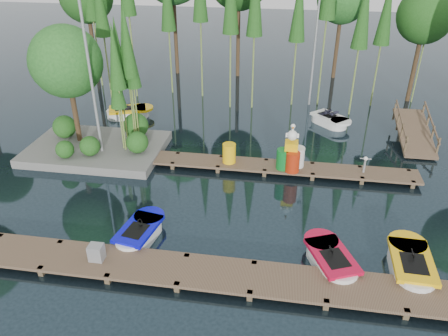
# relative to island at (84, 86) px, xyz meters

# --- Properties ---
(ground_plane) EXTENTS (90.00, 90.00, 0.00)m
(ground_plane) POSITION_rel_island_xyz_m (6.30, -3.29, -3.18)
(ground_plane) COLOR #1C2B34
(near_dock) EXTENTS (18.00, 1.50, 0.50)m
(near_dock) POSITION_rel_island_xyz_m (6.30, -7.79, -2.95)
(near_dock) COLOR brown
(near_dock) RESTS_ON ground
(far_dock) EXTENTS (15.00, 1.20, 0.50)m
(far_dock) POSITION_rel_island_xyz_m (7.30, -0.79, -2.95)
(far_dock) COLOR brown
(far_dock) RESTS_ON ground
(island) EXTENTS (6.20, 4.20, 6.75)m
(island) POSITION_rel_island_xyz_m (0.00, 0.00, 0.00)
(island) COLOR slate
(island) RESTS_ON ground
(lamp_island) EXTENTS (0.30, 0.30, 7.25)m
(lamp_island) POSITION_rel_island_xyz_m (0.80, -0.79, 1.08)
(lamp_island) COLOR gray
(lamp_island) RESTS_ON ground
(lamp_rear) EXTENTS (0.30, 0.30, 7.25)m
(lamp_rear) POSITION_rel_island_xyz_m (10.30, 7.71, 1.08)
(lamp_rear) COLOR gray
(lamp_rear) RESTS_ON ground
(ramp) EXTENTS (1.50, 3.94, 1.49)m
(ramp) POSITION_rel_island_xyz_m (15.30, 3.21, -2.60)
(ramp) COLOR brown
(ramp) RESTS_ON ground
(boat_blue) EXTENTS (1.46, 2.52, 0.80)m
(boat_blue) POSITION_rel_island_xyz_m (4.43, -6.21, -2.95)
(boat_blue) COLOR white
(boat_blue) RESTS_ON ground
(boat_red) EXTENTS (1.98, 2.70, 0.83)m
(boat_red) POSITION_rel_island_xyz_m (10.81, -6.62, -2.94)
(boat_red) COLOR white
(boat_red) RESTS_ON ground
(boat_yellow_near) EXTENTS (1.27, 2.69, 0.89)m
(boat_yellow_near) POSITION_rel_island_xyz_m (13.23, -6.49, -2.92)
(boat_yellow_near) COLOR white
(boat_yellow_near) RESTS_ON ground
(boat_yellow_far) EXTENTS (2.82, 1.99, 1.29)m
(boat_yellow_far) POSITION_rel_island_xyz_m (0.28, 4.13, -2.91)
(boat_yellow_far) COLOR white
(boat_yellow_far) RESTS_ON ground
(boat_white_far) EXTENTS (2.46, 2.47, 1.14)m
(boat_white_far) POSITION_rel_island_xyz_m (11.36, 4.83, -2.93)
(boat_white_far) COLOR white
(boat_white_far) RESTS_ON ground
(utility_cabinet) EXTENTS (0.44, 0.37, 0.54)m
(utility_cabinet) POSITION_rel_island_xyz_m (3.58, -7.79, -2.61)
(utility_cabinet) COLOR gray
(utility_cabinet) RESTS_ON near_dock
(yellow_barrel) EXTENTS (0.58, 0.58, 0.87)m
(yellow_barrel) POSITION_rel_island_xyz_m (6.71, -0.79, -2.45)
(yellow_barrel) COLOR yellow
(yellow_barrel) RESTS_ON far_dock
(drum_cluster) EXTENTS (1.18, 1.09, 2.04)m
(drum_cluster) POSITION_rel_island_xyz_m (9.39, -0.95, -2.28)
(drum_cluster) COLOR #0B6B22
(drum_cluster) RESTS_ON far_dock
(seagull_post) EXTENTS (0.46, 0.25, 0.73)m
(seagull_post) POSITION_rel_island_xyz_m (12.46, -0.79, -2.39)
(seagull_post) COLOR gray
(seagull_post) RESTS_ON far_dock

